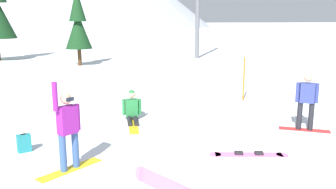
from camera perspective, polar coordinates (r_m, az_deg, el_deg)
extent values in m
plane|color=white|center=(8.62, 10.98, -10.27)|extent=(800.00, 800.00, 0.00)
cube|color=yellow|center=(8.23, -15.40, -11.51)|extent=(1.40, 1.14, 0.02)
cylinder|color=#335184|center=(8.16, -14.64, -8.50)|extent=(0.15, 0.15, 0.82)
cylinder|color=#335184|center=(7.99, -16.52, -9.05)|extent=(0.15, 0.15, 0.82)
cube|color=#8C1E8C|center=(7.86, -15.85, -3.94)|extent=(0.46, 0.43, 0.60)
cylinder|color=#8C1E8C|center=(8.00, -14.33, -3.51)|extent=(0.11, 0.11, 0.58)
cylinder|color=#8C1E8C|center=(7.59, -17.69, -0.33)|extent=(0.11, 0.11, 0.60)
sphere|color=tan|center=(7.75, -16.04, -0.67)|extent=(0.24, 0.24, 0.24)
cube|color=black|center=(7.64, -15.45, -0.74)|extent=(0.16, 0.13, 0.08)
cube|color=red|center=(11.38, 21.01, -5.31)|extent=(1.39, 0.98, 0.02)
cylinder|color=black|center=(11.25, 20.36, -3.22)|extent=(0.15, 0.15, 0.82)
cylinder|color=black|center=(11.28, 21.98, -3.30)|extent=(0.15, 0.15, 0.82)
cube|color=navy|center=(11.11, 21.44, 0.24)|extent=(0.47, 0.41, 0.59)
cylinder|color=navy|center=(11.09, 20.11, 0.34)|extent=(0.11, 0.11, 0.58)
cylinder|color=navy|center=(11.14, 22.77, 0.18)|extent=(0.11, 0.11, 0.58)
sphere|color=tan|center=(11.04, 21.62, 2.55)|extent=(0.24, 0.24, 0.24)
cube|color=black|center=(11.17, 21.56, 2.71)|extent=(0.17, 0.12, 0.08)
cube|color=black|center=(11.84, -5.79, -3.71)|extent=(0.39, 0.32, 0.10)
cylinder|color=black|center=(11.35, -5.18, -4.25)|extent=(0.22, 0.81, 0.14)
cylinder|color=black|center=(11.35, -6.19, -4.28)|extent=(0.22, 0.81, 0.14)
cube|color=yellow|center=(10.98, -5.59, -5.16)|extent=(0.43, 1.49, 0.02)
cube|color=#237238|center=(11.75, -5.82, -2.13)|extent=(0.42, 0.28, 0.58)
cylinder|color=#237238|center=(11.76, -4.56, -1.96)|extent=(0.11, 0.11, 0.52)
cylinder|color=#237238|center=(11.74, -7.10, -2.04)|extent=(0.11, 0.11, 0.52)
sphere|color=tan|center=(11.65, -5.87, 0.01)|extent=(0.24, 0.24, 0.24)
sphere|color=#237238|center=(11.64, -5.88, 0.25)|extent=(0.20, 0.20, 0.20)
cube|color=pink|center=(6.91, -0.05, -14.54)|extent=(0.89, 1.44, 0.29)
cylinder|color=pink|center=(7.45, -4.49, -12.52)|extent=(0.23, 0.30, 0.29)
cube|color=black|center=(6.78, 1.71, -14.98)|extent=(0.19, 0.22, 0.15)
cube|color=black|center=(7.09, -1.18, -13.72)|extent=(0.19, 0.22, 0.15)
cube|color=pink|center=(8.95, 12.84, -9.43)|extent=(1.65, 0.71, 0.02)
cylinder|color=pink|center=(9.15, 17.90, -9.24)|extent=(0.36, 0.36, 0.02)
cylinder|color=pink|center=(8.82, 7.58, -9.55)|extent=(0.36, 0.36, 0.02)
cube|color=black|center=(8.99, 14.40, -9.10)|extent=(0.23, 0.19, 0.07)
cube|color=black|center=(8.89, 11.29, -9.19)|extent=(0.23, 0.19, 0.07)
cube|color=#1E7A7F|center=(9.59, -22.12, -7.25)|extent=(0.37, 0.29, 0.44)
cube|color=#165B5F|center=(9.74, -22.23, -7.39)|extent=(0.23, 0.13, 0.20)
cylinder|color=black|center=(9.52, -22.23, -5.88)|extent=(0.12, 0.06, 0.02)
cylinder|color=orange|center=(14.65, 12.08, 2.45)|extent=(0.06, 0.06, 1.77)
cylinder|color=#472D19|center=(26.43, -14.00, 5.86)|extent=(0.28, 0.28, 1.21)
cone|color=#143819|center=(26.31, -14.21, 9.96)|extent=(1.86, 1.86, 2.58)
cone|color=#143819|center=(26.32, -14.42, 13.88)|extent=(1.21, 1.21, 2.36)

